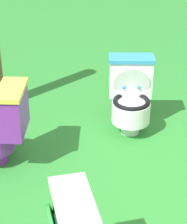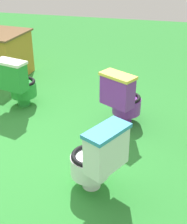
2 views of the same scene
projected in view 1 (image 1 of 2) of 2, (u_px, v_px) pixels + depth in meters
name	position (u px, v px, depth m)	size (l,w,h in m)	color
ground	(164.00, 215.00, 3.22)	(14.00, 14.00, 0.00)	#2D8433
toilet_purple	(2.00, 125.00, 3.64)	(0.59, 0.63, 0.73)	purple
toilet_white	(131.00, 95.00, 4.14)	(0.62, 0.59, 0.73)	white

